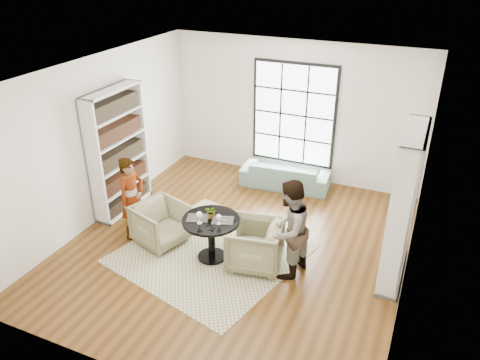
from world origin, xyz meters
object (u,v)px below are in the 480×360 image
at_px(sofa, 285,174).
at_px(armchair_left, 161,224).
at_px(armchair_right, 255,245).
at_px(person_left, 132,198).
at_px(wine_glass_left, 199,215).
at_px(wine_glass_right, 219,217).
at_px(pedestal_table, 211,230).
at_px(person_right, 289,230).
at_px(flower_centerpiece, 211,212).

distance_m(sofa, armchair_left, 3.15).
bearing_deg(armchair_left, armchair_right, -70.34).
bearing_deg(sofa, person_left, 52.52).
xyz_separation_m(wine_glass_left, wine_glass_right, (0.29, 0.10, -0.02)).
relative_size(sofa, person_left, 1.24).
relative_size(pedestal_table, person_left, 0.62).
xyz_separation_m(pedestal_table, armchair_right, (0.72, 0.11, -0.16)).
relative_size(person_right, wine_glass_right, 9.24).
height_order(sofa, flower_centerpiece, flower_centerpiece).
xyz_separation_m(person_left, wine_glass_left, (1.45, -0.25, 0.15)).
bearing_deg(armchair_right, person_right, 80.13).
distance_m(sofa, wine_glass_right, 3.08).
distance_m(pedestal_table, person_right, 1.30).
height_order(armchair_right, person_left, person_left).
bearing_deg(sofa, wine_glass_left, 78.08).
height_order(pedestal_table, armchair_left, pedestal_table).
distance_m(person_right, flower_centerpiece, 1.28).
bearing_deg(sofa, armchair_right, 93.98).
xyz_separation_m(sofa, person_right, (0.99, -2.83, 0.54)).
relative_size(sofa, person_right, 1.15).
height_order(armchair_right, wine_glass_right, wine_glass_right).
bearing_deg(wine_glass_right, flower_centerpiece, 148.02).
bearing_deg(wine_glass_right, wine_glass_left, -160.11).
bearing_deg(armchair_right, flower_centerpiece, -94.45).
distance_m(armchair_left, armchair_right, 1.73).
distance_m(pedestal_table, person_left, 1.58).
bearing_deg(person_left, sofa, -23.42).
height_order(pedestal_table, person_right, person_right).
height_order(person_left, wine_glass_left, person_left).
height_order(sofa, wine_glass_right, wine_glass_right).
relative_size(pedestal_table, armchair_right, 1.11).
distance_m(pedestal_table, wine_glass_left, 0.41).
relative_size(sofa, wine_glass_right, 10.62).
relative_size(person_left, wine_glass_left, 7.13).
relative_size(wine_glass_left, flower_centerpiece, 0.99).
xyz_separation_m(pedestal_table, wine_glass_right, (0.18, -0.07, 0.33)).
bearing_deg(person_right, armchair_right, -77.18).
bearing_deg(pedestal_table, wine_glass_right, -22.38).
distance_m(person_left, flower_centerpiece, 1.56).
relative_size(sofa, armchair_left, 2.31).
xyz_separation_m(armchair_right, person_left, (-2.28, -0.04, 0.36)).
bearing_deg(pedestal_table, flower_centerpiece, 102.57).
height_order(person_left, flower_centerpiece, person_left).
height_order(armchair_left, person_left, person_left).
relative_size(armchair_left, flower_centerpiece, 3.79).
bearing_deg(wine_glass_left, armchair_right, 19.27).
bearing_deg(person_right, armchair_left, -76.11).
xyz_separation_m(person_left, wine_glass_right, (1.74, -0.14, 0.12)).
height_order(armchair_right, person_right, person_right).
bearing_deg(armchair_left, person_left, 108.25).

